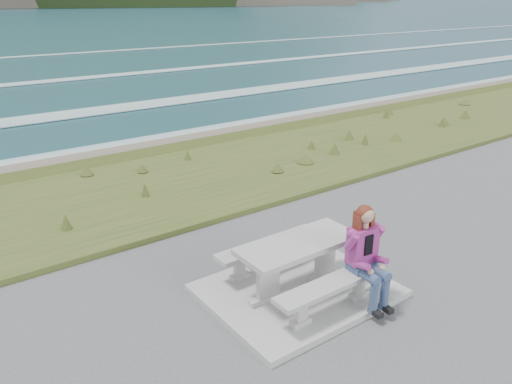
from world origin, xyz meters
TOP-DOWN VIEW (x-y plane):
  - concrete_slab at (0.00, 0.00)m, footprint 2.60×2.10m
  - picnic_table at (0.00, 0.00)m, footprint 1.80×0.75m
  - bench_landward at (0.00, -0.70)m, footprint 1.80×0.35m
  - bench_seaward at (0.00, 0.70)m, footprint 1.80×0.35m
  - grass_verge at (0.00, 5.00)m, footprint 160.00×4.50m
  - shore_drop at (0.00, 7.90)m, footprint 160.00×0.80m
  - seated_woman at (0.54, -0.83)m, footprint 0.45×0.72m

SIDE VIEW (x-z plane):
  - grass_verge at x=0.00m, z-range -0.11..0.11m
  - shore_drop at x=0.00m, z-range -1.10..1.10m
  - concrete_slab at x=0.00m, z-range 0.00..0.10m
  - bench_landward at x=0.00m, z-range 0.22..0.67m
  - bench_seaward at x=0.00m, z-range 0.22..0.67m
  - seated_woman at x=0.54m, z-range -0.08..1.32m
  - picnic_table at x=0.00m, z-range 0.31..1.06m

